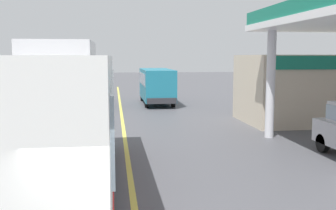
# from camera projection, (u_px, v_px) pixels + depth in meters

# --- Properties ---
(ground) EXTENTS (120.00, 120.00, 0.00)m
(ground) POSITION_uv_depth(u_px,v_px,m) (121.00, 112.00, 23.87)
(ground) COLOR #4C4C51
(lane_divider_stripe) EXTENTS (0.16, 50.00, 0.01)m
(lane_divider_stripe) POSITION_uv_depth(u_px,v_px,m) (123.00, 126.00, 18.95)
(lane_divider_stripe) COLOR #D8CC4C
(lane_divider_stripe) RESTS_ON ground
(coach_bus_main) EXTENTS (2.60, 11.04, 3.69)m
(coach_bus_main) POSITION_uv_depth(u_px,v_px,m) (57.00, 127.00, 8.93)
(coach_bus_main) COLOR white
(coach_bus_main) RESTS_ON ground
(gas_station_roadside) EXTENTS (9.10, 11.95, 5.10)m
(gas_station_roadside) POSITION_uv_depth(u_px,v_px,m) (335.00, 72.00, 17.93)
(gas_station_roadside) COLOR #147259
(gas_station_roadside) RESTS_ON ground
(minibus_opposing_lane) EXTENTS (2.04, 6.13, 2.44)m
(minibus_opposing_lane) POSITION_uv_depth(u_px,v_px,m) (157.00, 83.00, 27.71)
(minibus_opposing_lane) COLOR teal
(minibus_opposing_lane) RESTS_ON ground
(car_trailing_behind_bus) EXTENTS (1.70, 4.20, 1.82)m
(car_trailing_behind_bus) POSITION_uv_depth(u_px,v_px,m) (86.00, 92.00, 25.98)
(car_trailing_behind_bus) COLOR black
(car_trailing_behind_bus) RESTS_ON ground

